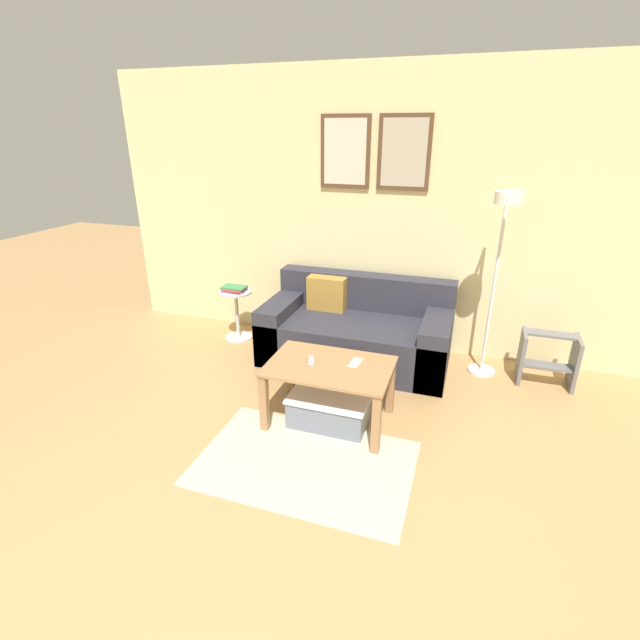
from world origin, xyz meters
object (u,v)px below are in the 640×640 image
object	(u,v)px
couch	(356,332)
remote_control	(311,361)
side_table	(237,310)
cell_phone	(356,363)
coffee_table	(330,376)
book_stack	(234,289)
storage_bin	(330,409)
floor_lamp	(500,251)
step_stool	(548,357)

from	to	relation	value
couch	remote_control	distance (m)	1.07
side_table	cell_phone	bearing A→B (deg)	-33.95
couch	coffee_table	size ratio (longest dim) A/B	1.90
side_table	book_stack	size ratio (longest dim) A/B	2.09
storage_bin	couch	bearing A→B (deg)	94.29
couch	side_table	xyz separation A→B (m)	(-1.27, 0.05, 0.04)
storage_bin	side_table	size ratio (longest dim) A/B	1.14
couch	floor_lamp	distance (m)	1.43
side_table	remote_control	world-z (taller)	side_table
floor_lamp	step_stool	xyz separation A→B (m)	(0.50, 0.11, -0.90)
cell_phone	step_stool	size ratio (longest dim) A/B	0.32
coffee_table	cell_phone	xyz separation A→B (m)	(0.17, 0.09, 0.09)
coffee_table	remote_control	distance (m)	0.17
coffee_table	book_stack	xyz separation A→B (m)	(-1.34, 1.10, 0.17)
remote_control	step_stool	distance (m)	2.05
coffee_table	book_stack	world-z (taller)	book_stack
step_stool	remote_control	bearing A→B (deg)	-146.73
book_stack	storage_bin	bearing A→B (deg)	-39.68
couch	cell_phone	size ratio (longest dim) A/B	11.97
storage_bin	remote_control	xyz separation A→B (m)	(-0.15, 0.03, 0.35)
couch	storage_bin	size ratio (longest dim) A/B	2.88
couch	storage_bin	xyz separation A→B (m)	(0.08, -1.08, -0.15)
floor_lamp	side_table	xyz separation A→B (m)	(-2.40, 0.10, -0.83)
step_stool	storage_bin	bearing A→B (deg)	-143.68
side_table	book_stack	distance (m)	0.23
coffee_table	floor_lamp	distance (m)	1.65
coffee_table	step_stool	xyz separation A→B (m)	(1.57, 1.11, -0.13)
remote_control	step_stool	xyz separation A→B (m)	(1.70, 1.12, -0.23)
storage_bin	remote_control	bearing A→B (deg)	170.33
storage_bin	remote_control	size ratio (longest dim) A/B	3.87
remote_control	cell_phone	world-z (taller)	remote_control
floor_lamp	couch	bearing A→B (deg)	177.63
coffee_table	step_stool	bearing A→B (deg)	35.39
couch	coffee_table	xyz separation A→B (m)	(0.07, -1.05, 0.10)
floor_lamp	step_stool	bearing A→B (deg)	12.89
cell_phone	couch	bearing A→B (deg)	108.60
coffee_table	cell_phone	size ratio (longest dim) A/B	6.30
book_stack	remote_control	distance (m)	1.63
floor_lamp	cell_phone	world-z (taller)	floor_lamp
couch	remote_control	bearing A→B (deg)	-93.72
coffee_table	cell_phone	world-z (taller)	cell_phone
remote_control	floor_lamp	bearing A→B (deg)	20.42
side_table	book_stack	xyz separation A→B (m)	(-0.01, -0.00, 0.23)
cell_phone	remote_control	bearing A→B (deg)	-158.48
step_stool	floor_lamp	bearing A→B (deg)	-167.11
floor_lamp	cell_phone	xyz separation A→B (m)	(-0.90, -0.91, -0.67)
couch	floor_lamp	size ratio (longest dim) A/B	1.05
coffee_table	side_table	bearing A→B (deg)	140.57
side_table	step_stool	world-z (taller)	side_table
couch	book_stack	size ratio (longest dim) A/B	6.86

